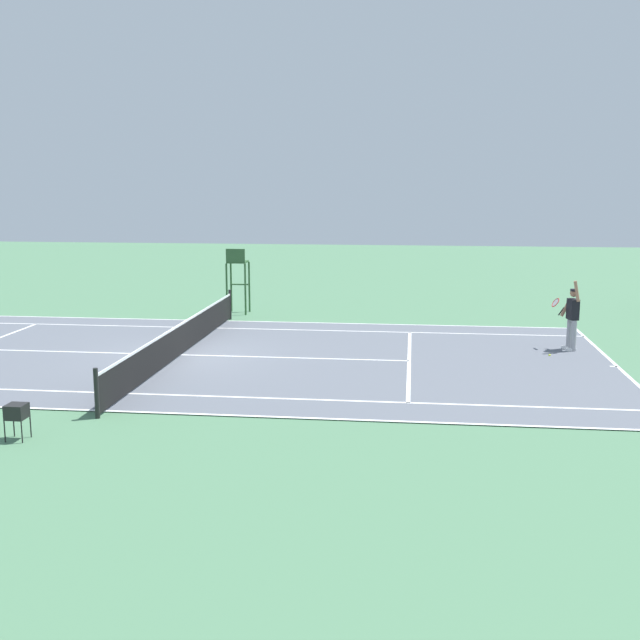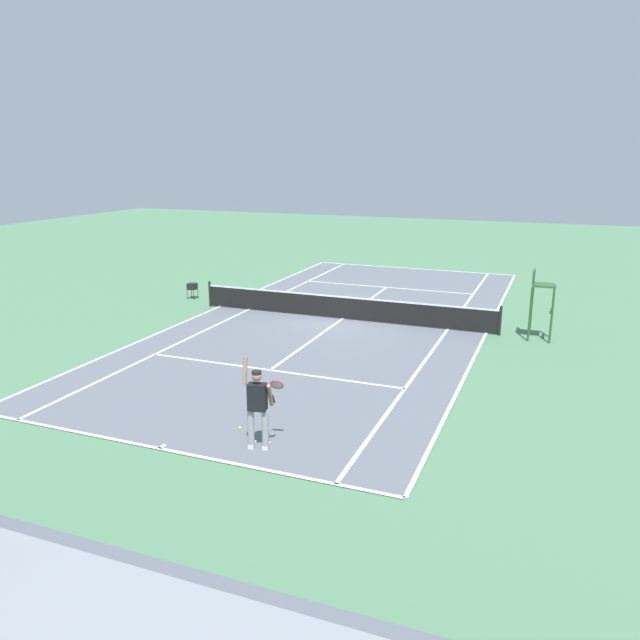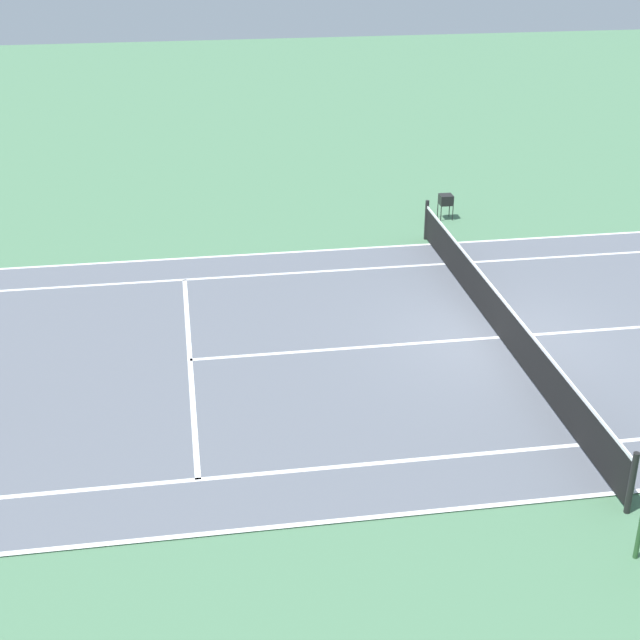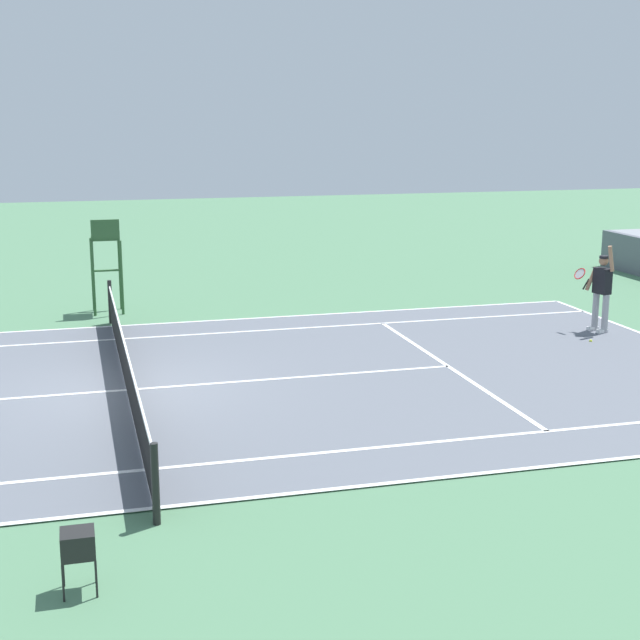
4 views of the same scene
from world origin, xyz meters
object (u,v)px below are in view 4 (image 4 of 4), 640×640
at_px(umpire_chair, 106,253).
at_px(ball_hopper, 78,543).
at_px(tennis_player, 601,290).
at_px(tennis_ball, 591,341).

distance_m(umpire_chair, ball_hopper, 14.71).
relative_size(tennis_player, umpire_chair, 0.85).
distance_m(tennis_ball, umpire_chair, 12.08).
height_order(tennis_ball, ball_hopper, ball_hopper).
bearing_deg(umpire_chair, tennis_ball, 59.51).
distance_m(tennis_player, ball_hopper, 15.28).
distance_m(tennis_player, umpire_chair, 12.23).
bearing_deg(tennis_player, umpire_chair, -115.23).
relative_size(umpire_chair, ball_hopper, 3.49).
height_order(tennis_player, tennis_ball, tennis_player).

